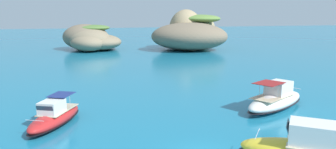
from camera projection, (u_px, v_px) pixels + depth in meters
The scene contains 4 objects.
islet_large at pixel (190, 34), 86.72m from camera, with size 23.41×25.00×10.51m.
islet_small at pixel (90, 39), 84.21m from camera, with size 19.63×19.19×6.70m.
motorboat_red at pixel (55, 116), 27.75m from camera, with size 5.44×7.80×2.38m.
motorboat_white at pixel (276, 100), 32.48m from camera, with size 9.50×6.84×2.91m.
Camera 1 is at (-7.85, -18.55, 9.43)m, focal length 34.73 mm.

